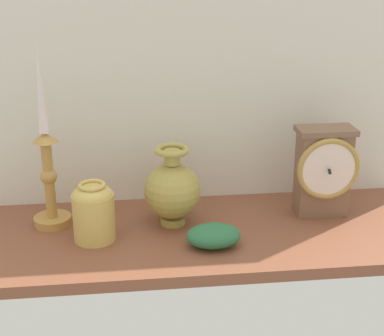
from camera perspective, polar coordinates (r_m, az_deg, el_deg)
The scene contains 7 objects.
ground_plane at distance 123.06cm, azimuth 0.22°, elevation -6.62°, with size 100.00×36.00×2.40cm, color brown.
back_wall at distance 129.67cm, azimuth -0.74°, elevation 10.59°, with size 120.00×2.00×65.00cm, color silver.
mantel_clock at distance 128.87cm, azimuth 12.75°, elevation -0.24°, with size 13.71×9.38×19.77cm.
candlestick_tall_left at distance 123.35cm, azimuth -13.94°, elevation 0.32°, with size 7.91×7.91×40.00cm.
brass_vase_bulbous at distance 122.37cm, azimuth -1.92°, elevation -2.11°, with size 11.94×11.94×17.23cm.
brass_vase_jar at distance 118.00cm, azimuth -9.61°, elevation -4.11°, with size 8.42×8.42×12.22cm.
ivy_sprig at distance 115.56cm, azimuth 2.12°, elevation -6.63°, with size 10.82×7.57×4.54cm.
Camera 1 is at (-13.00, -108.46, 55.48)cm, focal length 54.56 mm.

